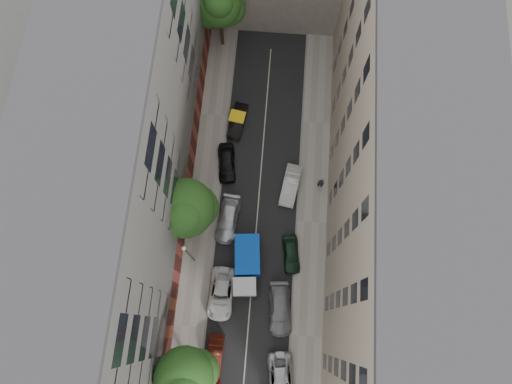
# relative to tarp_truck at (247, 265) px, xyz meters

# --- Properties ---
(ground) EXTENTS (120.00, 120.00, 0.00)m
(ground) POSITION_rel_tarp_truck_xyz_m (0.60, 4.98, -1.46)
(ground) COLOR #4C4C49
(ground) RESTS_ON ground
(road_surface) EXTENTS (8.00, 44.00, 0.02)m
(road_surface) POSITION_rel_tarp_truck_xyz_m (0.60, 4.98, -1.45)
(road_surface) COLOR black
(road_surface) RESTS_ON ground
(sidewalk_left) EXTENTS (3.00, 44.00, 0.15)m
(sidewalk_left) POSITION_rel_tarp_truck_xyz_m (-4.90, 4.98, -1.38)
(sidewalk_left) COLOR gray
(sidewalk_left) RESTS_ON ground
(sidewalk_right) EXTENTS (3.00, 44.00, 0.15)m
(sidewalk_right) POSITION_rel_tarp_truck_xyz_m (6.10, 4.98, -1.38)
(sidewalk_right) COLOR gray
(sidewalk_right) RESTS_ON ground
(building_left) EXTENTS (8.00, 44.00, 20.00)m
(building_left) POSITION_rel_tarp_truck_xyz_m (-10.40, 4.98, 8.54)
(building_left) COLOR #504D4A
(building_left) RESTS_ON ground
(building_right) EXTENTS (8.00, 44.00, 20.00)m
(building_right) POSITION_rel_tarp_truck_xyz_m (11.60, 4.98, 8.54)
(building_right) COLOR tan
(building_right) RESTS_ON ground
(tarp_truck) EXTENTS (2.76, 5.92, 2.65)m
(tarp_truck) POSITION_rel_tarp_truck_xyz_m (0.00, 0.00, 0.00)
(tarp_truck) COLOR black
(tarp_truck) RESTS_ON ground
(car_left_1) EXTENTS (1.46, 3.92, 1.28)m
(car_left_1) POSITION_rel_tarp_truck_xyz_m (-2.20, -8.42, -0.82)
(car_left_1) COLOR #4D190F
(car_left_1) RESTS_ON ground
(car_left_2) EXTENTS (2.48, 5.14, 1.41)m
(car_left_2) POSITION_rel_tarp_truck_xyz_m (-2.20, -2.82, -0.75)
(car_left_2) COLOR silver
(car_left_2) RESTS_ON ground
(car_left_3) EXTENTS (2.50, 5.13, 1.44)m
(car_left_3) POSITION_rel_tarp_truck_xyz_m (-2.28, 4.42, -0.74)
(car_left_3) COLOR #B5B6BA
(car_left_3) RESTS_ON ground
(car_left_4) EXTENTS (2.33, 4.55, 1.48)m
(car_left_4) POSITION_rel_tarp_truck_xyz_m (-3.00, 10.38, -0.72)
(car_left_4) COLOR black
(car_left_4) RESTS_ON ground
(car_left_5) EXTENTS (2.06, 4.31, 1.36)m
(car_left_5) POSITION_rel_tarp_truck_xyz_m (-2.29, 15.22, -0.78)
(car_left_5) COLOR black
(car_left_5) RESTS_ON ground
(car_right_0) EXTENTS (2.88, 5.22, 1.38)m
(car_right_0) POSITION_rel_tarp_truck_xyz_m (3.95, -10.02, -0.77)
(car_right_0) COLOR #BBBCC1
(car_right_0) RESTS_ON ground
(car_right_1) EXTENTS (2.59, 5.26, 1.47)m
(car_right_1) POSITION_rel_tarp_truck_xyz_m (3.45, -3.82, -0.72)
(car_right_1) COLOR slate
(car_right_1) RESTS_ON ground
(car_right_2) EXTENTS (2.08, 4.05, 1.32)m
(car_right_2) POSITION_rel_tarp_truck_xyz_m (4.20, 1.48, -0.80)
(car_right_2) COLOR black
(car_right_2) RESTS_ON ground
(car_right_3) EXTENTS (2.20, 4.64, 1.47)m
(car_right_3) POSITION_rel_tarp_truck_xyz_m (3.71, 8.48, -0.72)
(car_right_3) COLOR silver
(car_right_3) RESTS_ON ground
(tree_near) EXTENTS (5.06, 4.76, 9.03)m
(tree_near) POSITION_rel_tarp_truck_xyz_m (-3.90, -9.92, 4.85)
(tree_near) COLOR #382619
(tree_near) RESTS_ON sidewalk_left
(tree_mid) EXTENTS (5.67, 5.45, 8.46)m
(tree_mid) POSITION_rel_tarp_truck_xyz_m (-5.70, 3.87, 4.20)
(tree_mid) COLOR #382619
(tree_mid) RESTS_ON sidewalk_left
(tree_far) EXTENTS (5.04, 4.73, 9.30)m
(tree_far) POSITION_rel_tarp_truck_xyz_m (-4.81, 24.87, 5.09)
(tree_far) COLOR #382619
(tree_far) RESTS_ON sidewalk_left
(lamp_post) EXTENTS (0.36, 0.36, 7.07)m
(lamp_post) POSITION_rel_tarp_truck_xyz_m (-5.20, 0.19, 2.99)
(lamp_post) COLOR #164F30
(lamp_post) RESTS_ON sidewalk_left
(pedestrian) EXTENTS (0.78, 0.58, 1.94)m
(pedestrian) POSITION_rel_tarp_truck_xyz_m (6.73, 8.82, -0.34)
(pedestrian) COLOR black
(pedestrian) RESTS_ON sidewalk_right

